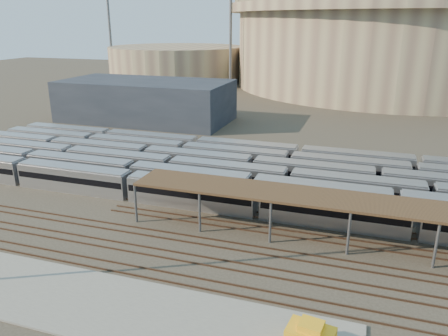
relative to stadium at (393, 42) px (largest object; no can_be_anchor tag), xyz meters
name	(u,v)px	position (x,y,z in m)	size (l,w,h in m)	color
ground	(192,236)	(-25.00, -140.00, -16.47)	(420.00, 420.00, 0.00)	#383026
apron	(78,300)	(-30.00, -155.00, -16.37)	(50.00, 9.00, 0.20)	gray
subway_trains	(274,176)	(-19.04, -121.50, -14.67)	(118.54, 23.90, 3.60)	#AAABAF
inspection_shed	(393,208)	(-3.00, -136.00, -11.49)	(60.30, 6.00, 5.30)	#58595D
empty_tracks	(174,255)	(-25.00, -145.00, -16.38)	(170.00, 9.62, 0.18)	#4C3323
stadium	(393,42)	(0.00, 0.00, 0.00)	(124.00, 124.00, 32.50)	tan
secondary_arena	(177,63)	(-85.00, -10.00, -9.47)	(56.00, 56.00, 14.00)	tan
service_building	(146,101)	(-60.00, -85.00, -11.47)	(42.00, 20.00, 10.00)	#1E232D
floodlight_0	(231,31)	(-55.00, -30.00, 4.18)	(4.00, 1.00, 38.40)	#58595D
floodlight_1	(110,30)	(-110.00, -20.00, 4.18)	(4.00, 1.00, 38.40)	#58595D
floodlight_3	(308,29)	(-35.00, 20.00, 4.18)	(4.00, 1.00, 38.40)	#58595D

